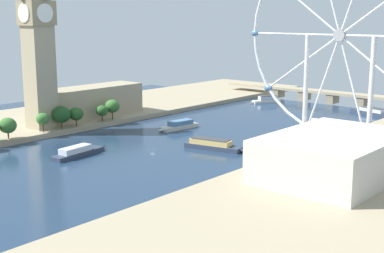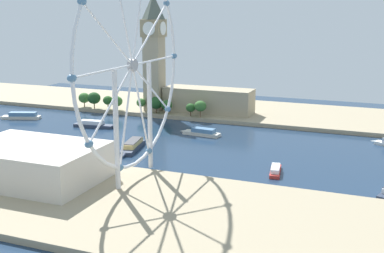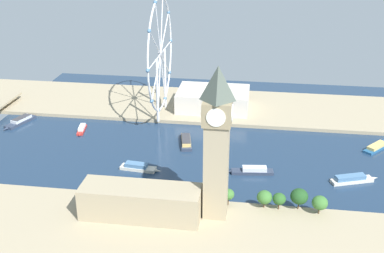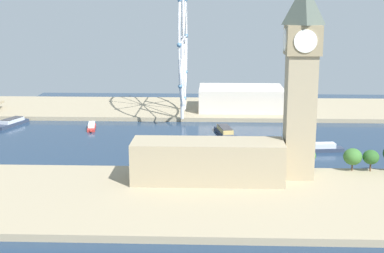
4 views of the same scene
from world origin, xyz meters
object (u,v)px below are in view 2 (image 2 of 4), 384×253
clock_tower (154,51)px  ferris_wheel (133,67)px  tour_boat_2 (275,170)px  riverside_hall (33,163)px  tour_boat_4 (94,124)px  tour_boat_1 (21,116)px  tour_boat_6 (202,132)px  parliament_block (208,100)px  tour_boat_0 (132,146)px

clock_tower → ferris_wheel: size_ratio=0.88×
clock_tower → tour_boat_2: bearing=47.8°
riverside_hall → tour_boat_4: bearing=-160.9°
ferris_wheel → tour_boat_1: ferris_wheel is taller
ferris_wheel → tour_boat_6: ferris_wheel is taller
parliament_block → tour_boat_4: 94.66m
parliament_block → tour_boat_1: 148.69m
tour_boat_0 → tour_boat_6: (-48.74, 27.48, -0.21)m
tour_boat_6 → clock_tower: bearing=-35.2°
tour_boat_4 → riverside_hall: bearing=-77.4°
tour_boat_1 → tour_boat_4: size_ratio=0.97×
clock_tower → tour_boat_0: 118.17m
tour_boat_1 → tour_boat_6: size_ratio=1.12×
parliament_block → tour_boat_2: (122.63, 82.04, -11.09)m
riverside_hall → tour_boat_2: 123.61m
clock_tower → tour_boat_0: (101.98, 33.88, -49.15)m
riverside_hall → tour_boat_2: bearing=120.5°
parliament_block → tour_boat_6: parliament_block is taller
parliament_block → riverside_hall: bearing=-7.4°
ferris_wheel → tour_boat_0: (-52.68, -30.31, -55.55)m
parliament_block → ferris_wheel: size_ratio=0.68×
parliament_block → tour_boat_0: (110.51, -10.00, -10.48)m
clock_tower → ferris_wheel: ferris_wheel is taller
tour_boat_2 → clock_tower: bearing=38.7°
parliament_block → riverside_hall: size_ratio=1.09×
ferris_wheel → tour_boat_4: bearing=-138.2°
tour_boat_1 → tour_boat_2: bearing=145.2°
tour_boat_4 → tour_boat_6: size_ratio=1.15×
tour_boat_2 → tour_boat_0: bearing=73.4°
tour_boat_1 → tour_boat_4: 68.61m
riverside_hall → tour_boat_2: size_ratio=2.74×
clock_tower → tour_boat_4: size_ratio=2.64×
tour_boat_1 → tour_boat_4: (2.94, 68.55, -0.27)m
riverside_hall → tour_boat_4: size_ratio=1.86×
tour_boat_0 → clock_tower: bearing=-172.9°
clock_tower → tour_boat_2: clock_tower is taller
clock_tower → tour_boat_6: clock_tower is taller
parliament_block → ferris_wheel: ferris_wheel is taller
clock_tower → tour_boat_0: clock_tower is taller
tour_boat_1 → tour_boat_6: (-3.69, 150.56, -0.18)m
tour_boat_1 → ferris_wheel: bearing=127.6°
riverside_hall → tour_boat_6: 130.60m
tour_boat_0 → tour_boat_2: size_ratio=1.51×
parliament_block → riverside_hall: (185.21, -24.08, -1.04)m
riverside_hall → tour_boat_6: size_ratio=2.14×
ferris_wheel → tour_boat_0: ferris_wheel is taller
clock_tower → tour_boat_4: clock_tower is taller
ferris_wheel → tour_boat_2: (-40.56, 61.73, -56.16)m
ferris_wheel → tour_boat_4: size_ratio=2.99×
tour_boat_2 → tour_boat_4: tour_boat_4 is taller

